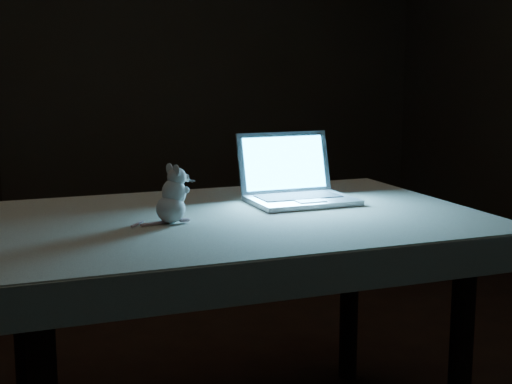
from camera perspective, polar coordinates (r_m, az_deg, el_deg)
name	(u,v)px	position (r m, az deg, el deg)	size (l,w,h in m)	color
back_wall	(91,48)	(4.74, -12.60, 10.73)	(4.50, 0.04, 2.60)	black
table	(232,336)	(2.35, -1.84, -10.99)	(1.40, 0.90, 0.75)	black
tablecloth	(218,232)	(2.26, -2.93, -3.09)	(1.50, 1.00, 0.10)	beige
laptop	(302,169)	(2.43, 3.58, 1.78)	(0.33, 0.29, 0.23)	#B7B7BD
plush_mouse	(170,194)	(2.14, -6.61, -0.16)	(0.12, 0.12, 0.17)	silver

